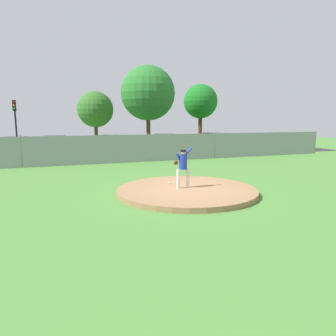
# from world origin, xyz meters

# --- Properties ---
(ground_plane) EXTENTS (80.00, 80.00, 0.00)m
(ground_plane) POSITION_xyz_m (0.00, 6.00, 0.00)
(ground_plane) COLOR #4C8438
(asphalt_strip) EXTENTS (44.00, 7.00, 0.01)m
(asphalt_strip) POSITION_xyz_m (0.00, 14.50, 0.00)
(asphalt_strip) COLOR #2B2B2D
(asphalt_strip) RESTS_ON ground_plane
(pitchers_mound) EXTENTS (5.73, 5.73, 0.20)m
(pitchers_mound) POSITION_xyz_m (0.00, 0.00, 0.10)
(pitchers_mound) COLOR #99704C
(pitchers_mound) RESTS_ON ground_plane
(pitcher_youth) EXTENTS (0.80, 0.32, 1.67)m
(pitcher_youth) POSITION_xyz_m (-0.12, 0.16, 1.18)
(pitcher_youth) COLOR silver
(pitcher_youth) RESTS_ON pitchers_mound
(baseball) EXTENTS (0.07, 0.07, 0.07)m
(baseball) POSITION_xyz_m (-0.34, 1.12, 0.24)
(baseball) COLOR white
(baseball) RESTS_ON pitchers_mound
(chainlink_fence) EXTENTS (34.71, 0.07, 2.06)m
(chainlink_fence) POSITION_xyz_m (0.00, 10.00, 0.98)
(chainlink_fence) COLOR gray
(chainlink_fence) RESTS_ON ground_plane
(parked_car_silver) EXTENTS (1.96, 4.54, 1.71)m
(parked_car_silver) POSITION_xyz_m (-7.70, 14.91, 0.81)
(parked_car_silver) COLOR #B7BABF
(parked_car_silver) RESTS_ON ground_plane
(parked_car_navy) EXTENTS (1.83, 4.48, 1.75)m
(parked_car_navy) POSITION_xyz_m (-0.38, 14.34, 0.83)
(parked_car_navy) COLOR #161E4C
(parked_car_navy) RESTS_ON ground_plane
(parked_car_burgundy) EXTENTS (2.10, 4.88, 1.76)m
(parked_car_burgundy) POSITION_xyz_m (4.70, 14.63, 0.84)
(parked_car_burgundy) COLOR maroon
(parked_car_burgundy) RESTS_ON ground_plane
(parked_car_white) EXTENTS (1.83, 4.33, 1.80)m
(parked_car_white) POSITION_xyz_m (9.68, 14.69, 0.85)
(parked_car_white) COLOR silver
(parked_car_white) RESTS_ON ground_plane
(parked_car_red) EXTENTS (1.94, 4.52, 1.77)m
(parked_car_red) POSITION_xyz_m (-4.84, 14.68, 0.84)
(parked_car_red) COLOR #A81919
(parked_car_red) RESTS_ON ground_plane
(traffic_cone_orange) EXTENTS (0.40, 0.40, 0.55)m
(traffic_cone_orange) POSITION_xyz_m (7.65, 13.43, 0.26)
(traffic_cone_orange) COLOR orange
(traffic_cone_orange) RESTS_ON asphalt_strip
(traffic_light_near) EXTENTS (0.28, 0.46, 4.68)m
(traffic_light_near) POSITION_xyz_m (-7.93, 18.36, 3.21)
(traffic_light_near) COLOR black
(traffic_light_near) RESTS_ON ground_plane
(tree_leaning_west) EXTENTS (4.07, 4.07, 6.26)m
(tree_leaning_west) POSITION_xyz_m (-0.26, 24.84, 4.20)
(tree_leaning_west) COLOR #4C331E
(tree_leaning_west) RESTS_ON ground_plane
(tree_broad_left) EXTENTS (5.95, 5.95, 8.90)m
(tree_broad_left) POSITION_xyz_m (5.05, 21.64, 5.91)
(tree_broad_left) COLOR #4C331E
(tree_broad_left) RESTS_ON ground_plane
(tree_broad_right) EXTENTS (4.31, 4.31, 7.53)m
(tree_broad_right) POSITION_xyz_m (12.89, 24.44, 5.33)
(tree_broad_right) COLOR #4C331E
(tree_broad_right) RESTS_ON ground_plane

